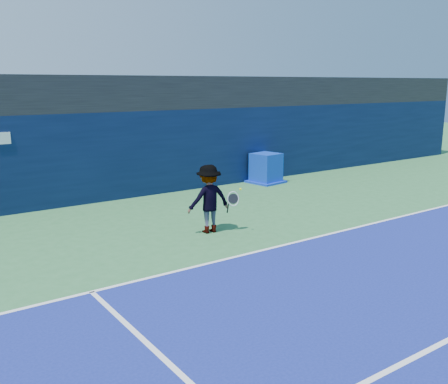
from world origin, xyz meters
The scene contains 7 objects.
ground centered at (0.00, 0.00, 0.00)m, with size 80.00×80.00×0.00m, color #316E3C.
baseline centered at (0.00, 3.00, 0.01)m, with size 24.00×0.10×0.01m, color white.
stadium_band centered at (0.00, 11.50, 3.60)m, with size 36.00×3.00×1.20m, color black.
back_wall_assembly centered at (0.00, 10.50, 1.50)m, with size 36.00×1.03×3.00m.
equipment_cart centered at (4.70, 9.44, 0.54)m, with size 1.42×1.42×1.19m.
tennis_player centered at (-0.95, 5.03, 0.92)m, with size 1.39×0.81×1.84m.
tennis_ball centered at (-0.35, 4.43, 1.22)m, with size 0.06×0.06×0.06m.
Camera 1 is at (-8.06, -5.82, 3.95)m, focal length 40.00 mm.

